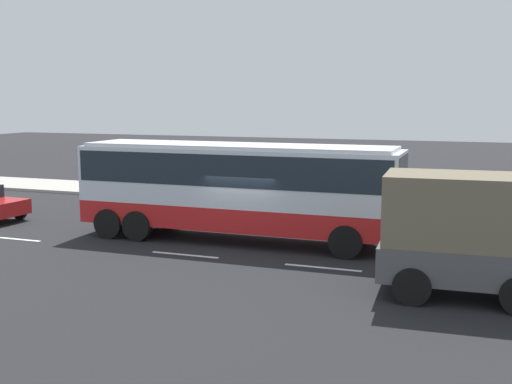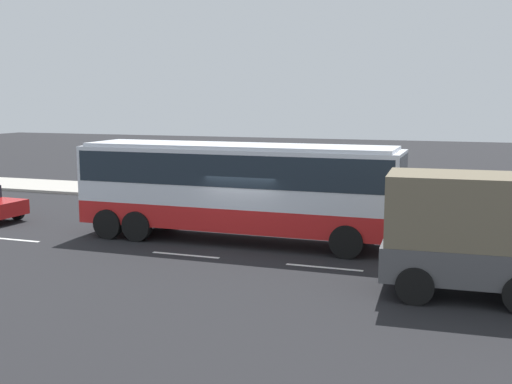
# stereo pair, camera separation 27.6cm
# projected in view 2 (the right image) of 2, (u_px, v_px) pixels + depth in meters

# --- Properties ---
(ground_plane) EXTENTS (120.00, 120.00, 0.00)m
(ground_plane) POSITION_uv_depth(u_px,v_px,m) (248.00, 245.00, 22.05)
(ground_plane) COLOR black
(sidewalk_curb) EXTENTS (80.00, 4.00, 0.15)m
(sidewalk_curb) POSITION_uv_depth(u_px,v_px,m) (316.00, 200.00, 31.25)
(sidewalk_curb) COLOR #A8A399
(sidewalk_curb) RESTS_ON ground_plane
(lane_centreline) EXTENTS (26.18, 0.16, 0.01)m
(lane_centreline) POSITION_uv_depth(u_px,v_px,m) (164.00, 253.00, 20.85)
(lane_centreline) COLOR white
(lane_centreline) RESTS_ON ground_plane
(coach_bus) EXTENTS (11.66, 2.81, 3.50)m
(coach_bus) POSITION_uv_depth(u_px,v_px,m) (237.00, 181.00, 22.36)
(coach_bus) COLOR red
(coach_bus) RESTS_ON ground_plane
(pedestrian_near_curb) EXTENTS (0.32, 0.32, 1.55)m
(pedestrian_near_curb) POSITION_uv_depth(u_px,v_px,m) (253.00, 181.00, 31.28)
(pedestrian_near_curb) COLOR #38334C
(pedestrian_near_curb) RESTS_ON sidewalk_curb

